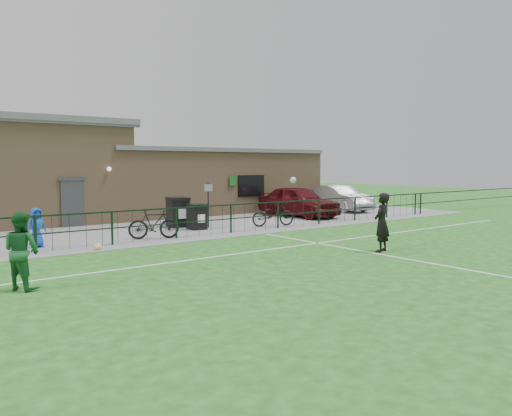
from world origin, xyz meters
TOP-DOWN VIEW (x-y plane):
  - ground at (0.00, 0.00)m, footprint 90.00×90.00m
  - paving_strip at (0.00, 13.50)m, footprint 34.00×13.00m
  - pitch_line_touch at (0.00, 7.80)m, footprint 28.00×0.10m
  - pitch_line_mid at (0.00, 4.00)m, footprint 28.00×0.10m
  - pitch_line_perp at (2.00, 0.00)m, footprint 0.10×16.00m
  - perimeter_fence at (0.00, 8.00)m, footprint 28.00×0.10m
  - wheelie_bin_left at (0.25, 11.11)m, footprint 0.95×1.05m
  - wheelie_bin_right at (0.46, 9.81)m, footprint 0.73×0.81m
  - sign_post at (1.22, 10.08)m, footprint 0.07×0.07m
  - car_maroon at (7.52, 11.11)m, footprint 2.33×4.98m
  - car_silver at (11.86, 12.16)m, footprint 2.32×4.84m
  - bicycle_d at (-2.24, 8.40)m, footprint 1.94×1.19m
  - bicycle_e at (3.79, 8.70)m, footprint 2.14×1.21m
  - spectator_child at (-6.23, 9.00)m, footprint 0.73×0.55m
  - goalkeeper_kick at (2.39, 1.55)m, footprint 1.71×3.38m
  - outfield_player at (-7.93, 3.26)m, footprint 1.01×1.08m
  - ball_ground at (-4.78, 7.29)m, footprint 0.24×0.24m
  - clubhouse at (-0.88, 16.50)m, footprint 24.25×5.40m

SIDE VIEW (x-z plane):
  - ground at x=0.00m, z-range 0.00..0.00m
  - pitch_line_touch at x=0.00m, z-range 0.00..0.01m
  - pitch_line_mid at x=0.00m, z-range 0.00..0.01m
  - pitch_line_perp at x=2.00m, z-range 0.00..0.01m
  - paving_strip at x=0.00m, z-range 0.00..0.02m
  - ball_ground at x=-4.78m, z-range 0.00..0.24m
  - wheelie_bin_right at x=0.46m, z-range 0.02..1.02m
  - bicycle_e at x=3.79m, z-range 0.02..1.09m
  - bicycle_d at x=-2.24m, z-range 0.02..1.15m
  - perimeter_fence at x=0.00m, z-range 0.00..1.20m
  - wheelie_bin_left at x=0.25m, z-range 0.02..1.26m
  - spectator_child at x=-6.23m, z-range 0.02..1.36m
  - car_silver at x=11.86m, z-range 0.02..1.55m
  - car_maroon at x=7.52m, z-range 0.02..1.67m
  - outfield_player at x=-7.93m, z-range 0.00..1.77m
  - goalkeeper_kick at x=2.39m, z-range -0.21..2.16m
  - sign_post at x=1.22m, z-range 0.02..2.02m
  - clubhouse at x=-0.88m, z-range -0.26..4.70m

